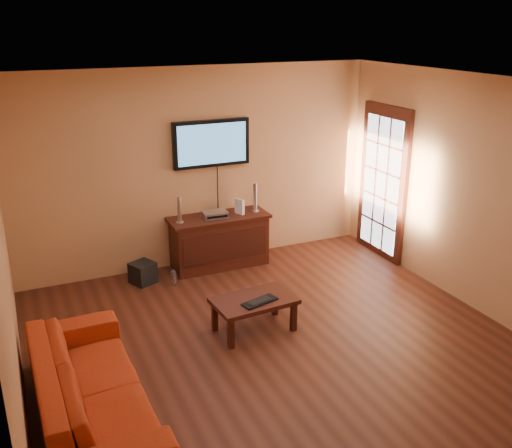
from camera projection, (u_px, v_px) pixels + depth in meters
ground_plane at (279, 347)px, 6.01m from camera, size 5.00×5.00×0.00m
room_walls at (255, 178)px, 5.97m from camera, size 5.00×5.00×5.00m
french_door at (383, 184)px, 8.06m from camera, size 0.07×1.02×2.22m
media_console at (219, 241)px, 7.87m from camera, size 1.37×0.52×0.73m
television at (211, 143)px, 7.61m from camera, size 1.07×0.08×0.63m
coffee_table at (254, 304)px, 6.21m from camera, size 0.92×0.59×0.39m
sofa at (90, 378)px, 4.76m from camera, size 0.69×2.21×0.86m
speaker_left at (179, 211)px, 7.45m from camera, size 0.10×0.10×0.36m
speaker_right at (255, 199)px, 7.88m from camera, size 0.11×0.11×0.41m
av_receiver at (215, 214)px, 7.71m from camera, size 0.35×0.26×0.08m
game_console at (240, 206)px, 7.81m from camera, size 0.10×0.16×0.21m
subwoofer at (143, 273)px, 7.42m from camera, size 0.37×0.37×0.28m
bottle at (174, 278)px, 7.37m from camera, size 0.07×0.07×0.22m
keyboard at (260, 302)px, 6.11m from camera, size 0.43×0.25×0.02m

